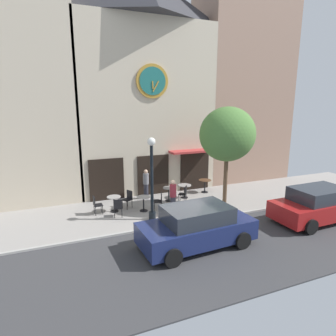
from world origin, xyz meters
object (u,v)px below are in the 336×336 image
at_px(parked_car_red, 318,205).
at_px(pedestrian_grey, 146,184).
at_px(cafe_chair_mid_row, 184,193).
at_px(street_lamp, 152,179).
at_px(cafe_table_center_right, 185,188).
at_px(cafe_table_near_curb, 143,201).
at_px(parked_car_navy, 197,227).
at_px(cafe_table_rightmost, 169,192).
at_px(cafe_chair_near_tree, 159,200).
at_px(cafe_table_leftmost, 205,183).
at_px(cafe_chair_left_end, 96,204).
at_px(cafe_chair_by_entrance, 128,198).
at_px(pedestrian_maroon, 173,196).
at_px(cafe_chair_facing_street, 118,207).
at_px(cafe_table_center_left, 114,201).
at_px(street_tree, 227,135).

bearing_deg(parked_car_red, pedestrian_grey, 136.87).
relative_size(cafe_chair_mid_row, parked_car_red, 0.21).
xyz_separation_m(street_lamp, cafe_table_center_right, (2.70, 2.24, -1.37)).
xyz_separation_m(cafe_table_near_curb, parked_car_navy, (0.77, -4.12, 0.26)).
bearing_deg(pedestrian_grey, cafe_table_rightmost, -38.77).
distance_m(street_lamp, cafe_chair_near_tree, 1.86).
bearing_deg(cafe_table_leftmost, cafe_chair_near_tree, -154.43).
height_order(cafe_table_near_curb, cafe_chair_mid_row, cafe_chair_mid_row).
bearing_deg(cafe_chair_near_tree, street_lamp, -126.09).
xyz_separation_m(street_lamp, cafe_chair_left_end, (-2.26, 1.61, -1.39)).
bearing_deg(cafe_chair_by_entrance, cafe_table_rightmost, 4.76).
bearing_deg(cafe_table_rightmost, cafe_table_center_right, 9.17).
xyz_separation_m(cafe_chair_mid_row, parked_car_red, (4.53, -4.50, 0.23)).
height_order(cafe_table_leftmost, parked_car_navy, parked_car_navy).
bearing_deg(pedestrian_maroon, cafe_chair_facing_street, 168.80).
bearing_deg(cafe_table_center_left, cafe_table_leftmost, 10.51).
distance_m(street_lamp, cafe_table_rightmost, 3.01).
bearing_deg(pedestrian_maroon, parked_car_navy, -97.90).
bearing_deg(cafe_chair_by_entrance, cafe_chair_mid_row, -6.10).
bearing_deg(cafe_chair_facing_street, cafe_table_center_right, 18.92).
relative_size(street_lamp, street_tree, 0.74).
xyz_separation_m(cafe_table_near_curb, pedestrian_grey, (0.70, 1.74, 0.36)).
xyz_separation_m(street_tree, cafe_table_center_left, (-5.26, 1.67, -3.21)).
xyz_separation_m(cafe_table_rightmost, parked_car_red, (5.20, -5.01, 0.25)).
distance_m(pedestrian_maroon, parked_car_navy, 3.33).
distance_m(cafe_table_center_right, cafe_chair_near_tree, 2.32).
distance_m(street_tree, cafe_chair_facing_street, 6.21).
height_order(cafe_table_near_curb, cafe_table_center_right, cafe_table_center_right).
bearing_deg(pedestrian_grey, parked_car_red, -43.13).
relative_size(cafe_table_leftmost, pedestrian_grey, 0.46).
relative_size(street_lamp, cafe_table_center_left, 4.89).
distance_m(cafe_table_center_right, cafe_chair_by_entrance, 3.35).
distance_m(cafe_table_near_curb, cafe_chair_near_tree, 0.80).
relative_size(cafe_table_leftmost, parked_car_navy, 0.18).
relative_size(cafe_table_center_left, cafe_chair_left_end, 0.86).
bearing_deg(pedestrian_maroon, cafe_table_center_left, 153.15).
relative_size(cafe_table_center_left, parked_car_red, 0.18).
bearing_deg(parked_car_red, parked_car_navy, -179.75).
distance_m(street_lamp, street_tree, 4.26).
height_order(cafe_chair_near_tree, pedestrian_maroon, pedestrian_maroon).
distance_m(street_lamp, cafe_chair_by_entrance, 2.42).
height_order(street_lamp, cafe_chair_facing_street, street_lamp).
bearing_deg(parked_car_red, cafe_chair_facing_street, 155.46).
bearing_deg(parked_car_navy, street_tree, 43.10).
xyz_separation_m(street_lamp, cafe_table_rightmost, (1.67, 2.07, -1.41)).
distance_m(street_lamp, cafe_table_center_right, 3.76).
bearing_deg(cafe_chair_mid_row, cafe_chair_near_tree, -160.88).
height_order(street_lamp, cafe_table_center_right, street_lamp).
distance_m(street_tree, cafe_chair_left_end, 7.10).
bearing_deg(cafe_table_center_left, parked_car_navy, -65.23).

